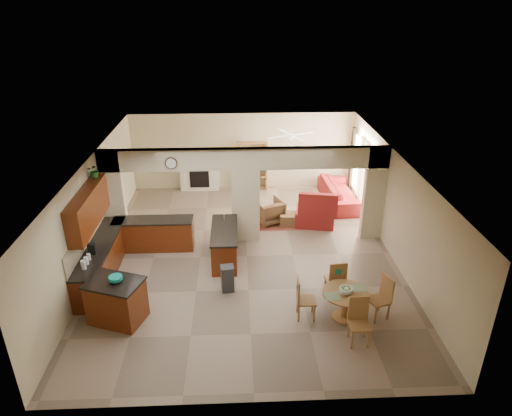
{
  "coord_description": "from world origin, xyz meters",
  "views": [
    {
      "loc": [
        -0.23,
        -10.87,
        6.58
      ],
      "look_at": [
        0.27,
        0.3,
        1.33
      ],
      "focal_mm": 32.0,
      "sensor_mm": 36.0,
      "label": 1
    }
  ],
  "objects_px": {
    "kitchen_island": "(117,301)",
    "sofa": "(340,193)",
    "armchair": "(269,211)",
    "dining_table": "(345,300)"
  },
  "relations": [
    {
      "from": "kitchen_island",
      "to": "sofa",
      "type": "xyz_separation_m",
      "value": [
        6.22,
        6.03,
        -0.13
      ]
    },
    {
      "from": "dining_table",
      "to": "armchair",
      "type": "relative_size",
      "value": 1.25
    },
    {
      "from": "kitchen_island",
      "to": "armchair",
      "type": "bearing_deg",
      "value": 71.37
    },
    {
      "from": "kitchen_island",
      "to": "dining_table",
      "type": "relative_size",
      "value": 1.34
    },
    {
      "from": "kitchen_island",
      "to": "sofa",
      "type": "height_order",
      "value": "kitchen_island"
    },
    {
      "from": "dining_table",
      "to": "armchair",
      "type": "xyz_separation_m",
      "value": [
        -1.33,
        4.83,
        -0.1
      ]
    },
    {
      "from": "armchair",
      "to": "dining_table",
      "type": "bearing_deg",
      "value": 82.45
    },
    {
      "from": "sofa",
      "to": "armchair",
      "type": "relative_size",
      "value": 3.13
    },
    {
      "from": "sofa",
      "to": "dining_table",
      "type": "bearing_deg",
      "value": 166.07
    },
    {
      "from": "kitchen_island",
      "to": "armchair",
      "type": "distance_m",
      "value": 5.94
    }
  ]
}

